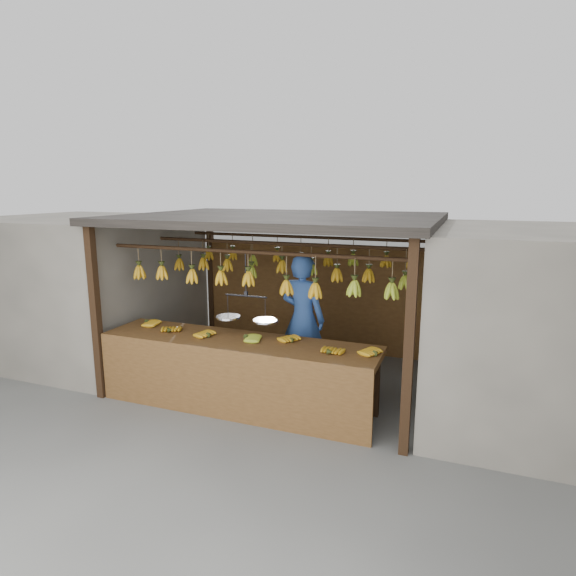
% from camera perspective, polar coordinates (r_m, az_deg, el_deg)
% --- Properties ---
extents(ground, '(80.00, 80.00, 0.00)m').
position_cam_1_polar(ground, '(7.30, -0.85, -10.49)').
color(ground, '#5B5B57').
extents(stall, '(4.30, 3.30, 2.40)m').
position_cam_1_polar(stall, '(7.11, 0.08, 5.35)').
color(stall, black).
rests_on(stall, ground).
extents(neighbor_left, '(3.00, 3.00, 2.30)m').
position_cam_1_polar(neighbor_left, '(8.91, -22.93, 0.36)').
color(neighbor_left, slate).
rests_on(neighbor_left, ground).
extents(neighbor_right, '(3.00, 3.00, 2.30)m').
position_cam_1_polar(neighbor_right, '(6.57, 29.79, -4.05)').
color(neighbor_right, slate).
rests_on(neighbor_right, ground).
extents(counter, '(3.68, 0.82, 0.96)m').
position_cam_1_polar(counter, '(6.05, -6.38, -8.16)').
color(counter, brown).
rests_on(counter, ground).
extents(hanging_bananas, '(3.64, 2.23, 0.40)m').
position_cam_1_polar(hanging_bananas, '(6.85, -0.89, 2.26)').
color(hanging_bananas, '#C38914').
rests_on(hanging_bananas, ground).
extents(balance_scale, '(0.81, 0.31, 0.86)m').
position_cam_1_polar(balance_scale, '(6.08, -4.95, -3.30)').
color(balance_scale, black).
rests_on(balance_scale, ground).
extents(vendor, '(0.76, 0.57, 1.86)m').
position_cam_1_polar(vendor, '(6.91, 1.77, -3.63)').
color(vendor, '#3359A5').
rests_on(vendor, ground).
extents(bag_bundles, '(0.08, 0.26, 1.28)m').
position_cam_1_polar(bag_bundles, '(7.85, 16.19, -1.69)').
color(bag_bundles, '#1426BF').
rests_on(bag_bundles, ground).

